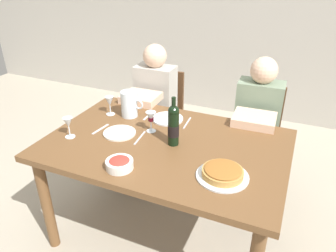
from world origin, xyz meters
The scene contains 19 objects.
ground_plane centered at (0.00, 0.00, 0.00)m, with size 8.00×8.00×0.00m, color #B2A893.
dining_table centered at (0.00, 0.00, 0.67)m, with size 1.50×1.00×0.76m.
wine_bottle centered at (0.05, 0.00, 0.89)m, with size 0.07×0.07×0.31m.
water_pitcher centered at (-0.39, 0.24, 0.84)m, with size 0.17×0.12×0.19m.
baked_tart centered at (0.42, -0.21, 0.79)m, with size 0.28×0.28×0.06m.
salad_bowl centered at (-0.12, -0.36, 0.79)m, with size 0.15×0.15×0.06m.
wine_glass_left_diner centered at (-0.54, 0.21, 0.86)m, with size 0.06×0.06×0.14m.
wine_glass_right_diner centered at (-0.15, 0.09, 0.86)m, with size 0.07×0.07×0.14m.
wine_glass_centre centered at (-0.59, -0.18, 0.86)m, with size 0.06×0.06×0.14m.
dinner_plate_left_setting centered at (-0.32, -0.02, 0.77)m, with size 0.21×0.21×0.01m, color silver.
dinner_plate_right_setting centered at (-0.12, 0.30, 0.77)m, with size 0.22×0.22×0.01m, color silver.
fork_left_setting centered at (-0.47, -0.02, 0.76)m, with size 0.16×0.01×0.01m, color silver.
knife_left_setting centered at (-0.17, -0.02, 0.76)m, with size 0.18×0.01×0.01m, color silver.
knife_right_setting centered at (0.03, 0.30, 0.76)m, with size 0.18×0.01×0.01m, color silver.
spoon_right_setting centered at (-0.27, 0.30, 0.76)m, with size 0.16×0.01×0.01m, color silver.
chair_left centered at (-0.45, 0.92, 0.50)m, with size 0.41×0.41×0.87m.
diner_left centered at (-0.45, 0.68, 0.62)m, with size 0.34×0.50×1.16m.
chair_right centered at (0.45, 0.89, 0.50)m, with size 0.42×0.42×0.87m.
diner_right centered at (0.45, 0.65, 0.62)m, with size 0.35×0.51×1.16m.
Camera 1 is at (0.71, -1.60, 1.80)m, focal length 34.54 mm.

